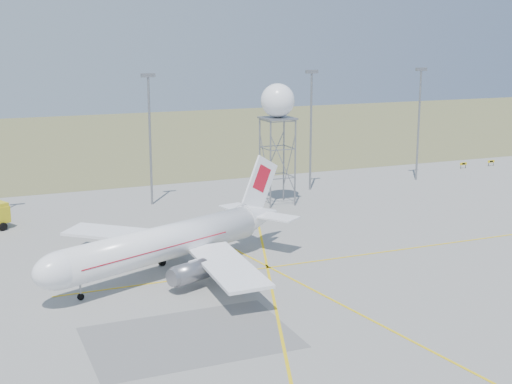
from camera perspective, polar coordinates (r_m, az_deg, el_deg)
name	(u,v)px	position (r m, az deg, el deg)	size (l,w,h in m)	color
ground	(485,369)	(61.69, 17.85, -13.30)	(400.00, 400.00, 0.00)	#969691
grass_strip	(116,139)	(187.11, -11.12, 4.17)	(400.00, 120.00, 0.03)	#5B6336
mast_b	(150,128)	(111.80, -8.50, 5.06)	(2.20, 0.50, 20.50)	gray
mast_c	(311,120)	(121.74, 4.42, 5.75)	(2.20, 0.50, 20.50)	gray
mast_d	(419,115)	(133.21, 12.92, 6.05)	(2.20, 0.50, 20.50)	gray
taxi_sign_near	(463,164)	(148.89, 16.26, 2.16)	(1.60, 0.17, 1.20)	black
taxi_sign_far	(491,162)	(153.36, 18.30, 2.32)	(1.60, 0.17, 1.20)	black
airliner_main	(167,243)	(79.92, -7.13, -4.07)	(32.95, 30.79, 11.71)	white
radar_tower	(277,137)	(111.00, 1.73, 4.40)	(5.24, 5.24, 18.97)	gray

